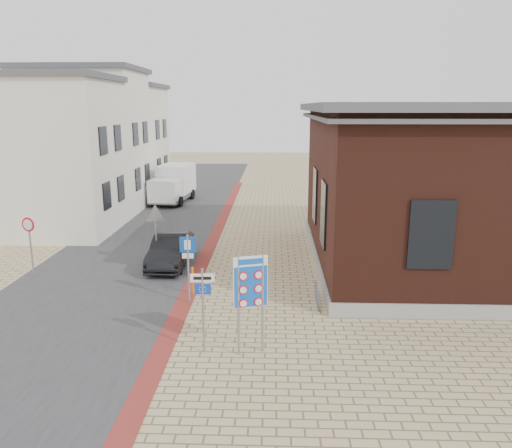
% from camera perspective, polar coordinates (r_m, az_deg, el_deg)
% --- Properties ---
extents(ground, '(120.00, 120.00, 0.00)m').
position_cam_1_polar(ground, '(15.70, -2.21, -11.89)').
color(ground, tan).
rests_on(ground, ground).
extents(road_strip, '(7.00, 60.00, 0.02)m').
position_cam_1_polar(road_strip, '(30.63, -10.44, 0.51)').
color(road_strip, '#38383A').
rests_on(road_strip, ground).
extents(curb_strip, '(0.60, 40.00, 0.02)m').
position_cam_1_polar(curb_strip, '(25.26, -5.07, -2.04)').
color(curb_strip, maroon).
rests_on(curb_strip, ground).
extents(brick_building, '(13.00, 13.00, 6.80)m').
position_cam_1_polar(brick_building, '(22.81, 22.34, 4.26)').
color(brick_building, gray).
rests_on(brick_building, ground).
extents(townhouse_near, '(7.40, 6.40, 8.30)m').
position_cam_1_polar(townhouse_near, '(28.93, -22.86, 7.30)').
color(townhouse_near, white).
rests_on(townhouse_near, ground).
extents(townhouse_mid, '(7.40, 6.40, 9.10)m').
position_cam_1_polar(townhouse_mid, '(34.43, -18.76, 9.10)').
color(townhouse_mid, white).
rests_on(townhouse_mid, ground).
extents(townhouse_far, '(7.40, 6.40, 8.30)m').
position_cam_1_polar(townhouse_far, '(40.11, -15.71, 9.24)').
color(townhouse_far, white).
rests_on(townhouse_far, ground).
extents(bike_rack, '(0.08, 1.80, 0.60)m').
position_cam_1_polar(bike_rack, '(17.64, 7.02, -8.12)').
color(bike_rack, slate).
rests_on(bike_rack, ground).
extents(sedan, '(1.42, 4.05, 1.33)m').
position_cam_1_polar(sedan, '(21.70, -9.74, -2.97)').
color(sedan, black).
rests_on(sedan, ground).
extents(box_truck, '(2.58, 5.19, 2.61)m').
position_cam_1_polar(box_truck, '(35.92, -9.41, 4.60)').
color(box_truck, slate).
rests_on(box_truck, ground).
extents(border_sign, '(0.93, 0.33, 2.81)m').
position_cam_1_polar(border_sign, '(13.51, -0.63, -6.89)').
color(border_sign, gray).
rests_on(border_sign, ground).
extents(essen_sign, '(0.66, 0.07, 2.44)m').
position_cam_1_polar(essen_sign, '(13.77, -6.09, -8.35)').
color(essen_sign, gray).
rests_on(essen_sign, ground).
extents(parking_sign, '(0.54, 0.07, 2.46)m').
position_cam_1_polar(parking_sign, '(17.17, -7.78, -3.78)').
color(parking_sign, gray).
rests_on(parking_sign, ground).
extents(yield_sign, '(0.94, 0.27, 2.68)m').
position_cam_1_polar(yield_sign, '(21.13, -11.41, 0.41)').
color(yield_sign, gray).
rests_on(yield_sign, ground).
extents(speed_sign, '(0.56, 0.19, 2.46)m').
position_cam_1_polar(speed_sign, '(21.58, -24.44, -1.38)').
color(speed_sign, gray).
rests_on(speed_sign, ground).
extents(bollard, '(0.09, 0.09, 1.04)m').
position_cam_1_polar(bollard, '(18.28, -7.25, -6.49)').
color(bollard, orange).
rests_on(bollard, ground).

